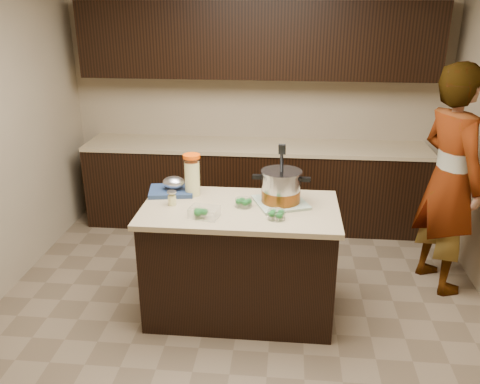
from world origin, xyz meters
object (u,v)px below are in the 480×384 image
object	(u,v)px
person	(450,180)
lemonade_pitcher	(192,176)
stock_pot	(281,189)
island	(240,260)

from	to	relation	value
person	lemonade_pitcher	bearing A→B (deg)	79.88
lemonade_pitcher	person	distance (m)	2.10
lemonade_pitcher	person	world-z (taller)	person
lemonade_pitcher	stock_pot	bearing A→B (deg)	-9.80
stock_pot	lemonade_pitcher	world-z (taller)	stock_pot
lemonade_pitcher	person	bearing A→B (deg)	10.63
person	island	bearing A→B (deg)	89.12
stock_pot	lemonade_pitcher	bearing A→B (deg)	173.91
island	person	xyz separation A→B (m)	(1.67, 0.60, 0.50)
lemonade_pitcher	person	xyz separation A→B (m)	(2.06, 0.39, -0.10)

